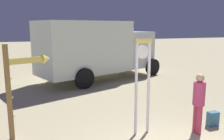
# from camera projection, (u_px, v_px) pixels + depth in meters

# --- Properties ---
(standing_clock) EXTENTS (0.44, 0.12, 2.40)m
(standing_clock) POSITION_uv_depth(u_px,v_px,m) (143.00, 79.00, 5.84)
(standing_clock) COLOR white
(standing_clock) RESTS_ON ground_plane
(arrow_sign) EXTENTS (1.13, 0.55, 2.30)m
(arrow_sign) POSITION_uv_depth(u_px,v_px,m) (24.00, 77.00, 5.73)
(arrow_sign) COLOR #9D743F
(arrow_sign) RESTS_ON ground_plane
(person_near_clock) EXTENTS (0.30, 0.30, 1.55)m
(person_near_clock) POSITION_uv_depth(u_px,v_px,m) (199.00, 100.00, 5.96)
(person_near_clock) COLOR #C53A56
(person_near_clock) RESTS_ON ground_plane
(backpack) EXTENTS (0.30, 0.23, 0.40)m
(backpack) POSITION_uv_depth(u_px,v_px,m) (213.00, 119.00, 6.51)
(backpack) COLOR teal
(backpack) RESTS_ON ground_plane
(box_truck_near) EXTENTS (6.80, 4.37, 2.93)m
(box_truck_near) POSITION_uv_depth(u_px,v_px,m) (96.00, 48.00, 11.93)
(box_truck_near) COLOR white
(box_truck_near) RESTS_ON ground_plane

